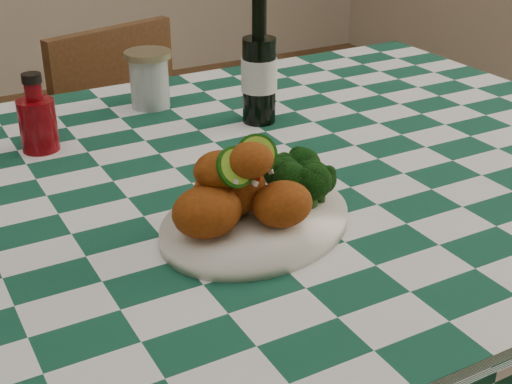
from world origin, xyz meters
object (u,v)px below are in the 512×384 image
fried_chicken_pile (246,182)px  plate (256,223)px  dining_table (200,382)px  ketchup_bottle (36,113)px  beer_bottle (259,62)px  mason_jar (149,79)px  wooden_chair_right (159,191)px

fried_chicken_pile → plate: bearing=0.0°
dining_table → fried_chicken_pile: (0.00, -0.17, 0.47)m
fried_chicken_pile → ketchup_bottle: (-0.17, 0.41, -0.01)m
fried_chicken_pile → beer_bottle: bearing=58.5°
fried_chicken_pile → mason_jar: 0.53m
ketchup_bottle → mason_jar: ketchup_bottle is taller
beer_bottle → plate: bearing=-119.8°
dining_table → mason_jar: size_ratio=15.06×
dining_table → mason_jar: 0.58m
fried_chicken_pile → ketchup_bottle: 0.45m
dining_table → wooden_chair_right: (0.21, 0.72, 0.02)m
fried_chicken_pile → ketchup_bottle: ketchup_bottle is taller
ketchup_bottle → beer_bottle: size_ratio=0.59×
wooden_chair_right → ketchup_bottle: bearing=-144.7°
plate → ketchup_bottle: (-0.19, 0.41, 0.06)m
beer_bottle → wooden_chair_right: bearing=90.8°
plate → mason_jar: bearing=83.9°
plate → fried_chicken_pile: size_ratio=1.68×
fried_chicken_pile → wooden_chair_right: size_ratio=0.21×
plate → fried_chicken_pile: bearing=180.0°
ketchup_bottle → fried_chicken_pile: bearing=-67.5°
plate → ketchup_bottle: ketchup_bottle is taller
dining_table → wooden_chair_right: size_ratio=2.02×
plate → mason_jar: 0.53m
ketchup_bottle → wooden_chair_right: ketchup_bottle is taller
plate → wooden_chair_right: 0.99m
ketchup_bottle → mason_jar: (0.24, 0.11, -0.01)m
dining_table → beer_bottle: 0.58m
ketchup_bottle → beer_bottle: 0.40m
wooden_chair_right → dining_table: bearing=-122.5°
mason_jar → dining_table: bearing=-101.9°
plate → fried_chicken_pile: 0.07m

